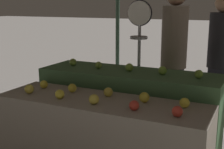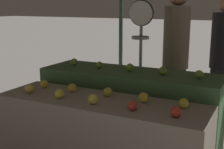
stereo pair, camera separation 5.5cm
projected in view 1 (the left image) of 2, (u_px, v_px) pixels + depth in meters
name	position (u px, v px, depth m)	size (l,w,h in m)	color
display_counter_front	(101.00, 147.00, 2.64)	(1.78, 0.55, 0.84)	gray
display_counter_back	(129.00, 118.00, 3.16)	(1.78, 0.55, 0.96)	#4C7A4C
apple_front_0	(29.00, 89.00, 2.73)	(0.08, 0.08, 0.08)	gold
apple_front_1	(60.00, 94.00, 2.58)	(0.08, 0.08, 0.08)	gold
apple_front_2	(94.00, 99.00, 2.44)	(0.08, 0.08, 0.08)	gold
apple_front_3	(134.00, 105.00, 2.30)	(0.08, 0.08, 0.08)	red
apple_front_4	(177.00, 111.00, 2.17)	(0.08, 0.08, 0.08)	red
apple_front_5	(44.00, 84.00, 2.90)	(0.07, 0.07, 0.07)	gold
apple_front_6	(72.00, 88.00, 2.77)	(0.08, 0.08, 0.08)	gold
apple_front_7	(108.00, 92.00, 2.64)	(0.08, 0.08, 0.08)	gold
apple_front_8	(144.00, 97.00, 2.48)	(0.08, 0.08, 0.08)	gold
apple_front_9	(185.00, 103.00, 2.36)	(0.08, 0.08, 0.08)	gold
apple_back_0	(73.00, 62.00, 3.32)	(0.08, 0.08, 0.08)	#8EB247
apple_back_1	(99.00, 65.00, 3.18)	(0.07, 0.07, 0.07)	#8EB247
apple_back_2	(129.00, 67.00, 3.04)	(0.08, 0.08, 0.08)	#84AD3D
apple_back_3	(163.00, 70.00, 2.90)	(0.08, 0.08, 0.08)	#7AA338
apple_back_4	(199.00, 74.00, 2.76)	(0.08, 0.08, 0.08)	#84AD3D
produce_scale	(139.00, 39.00, 3.59)	(0.29, 0.20, 1.65)	#99999E
person_vendor_at_scale	(174.00, 48.00, 3.76)	(0.34, 0.34, 1.83)	#2D2D38
person_customer_left	(221.00, 51.00, 4.00)	(0.43, 0.43, 1.73)	#2D2D38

